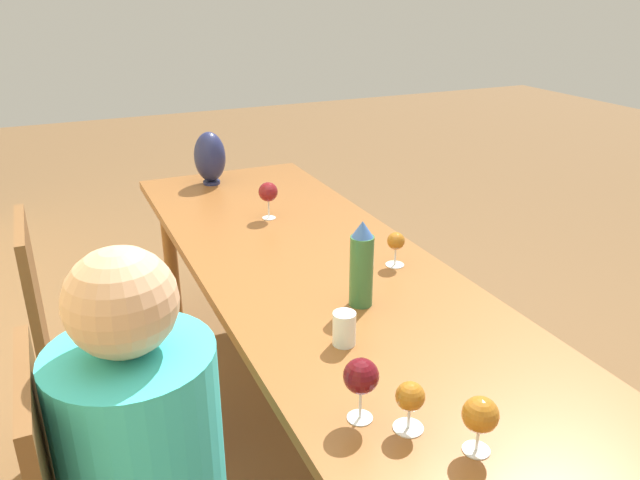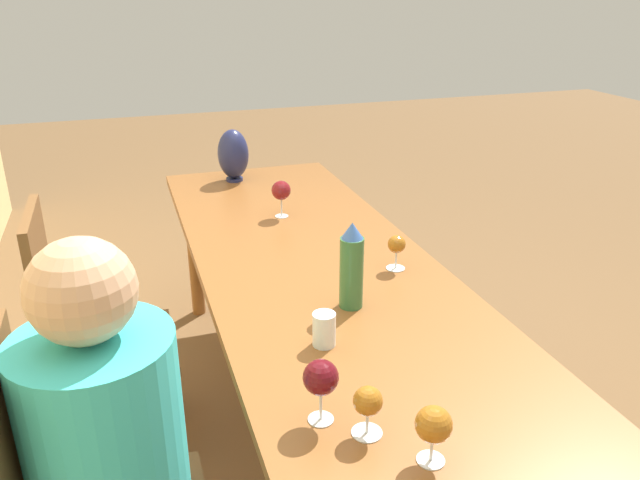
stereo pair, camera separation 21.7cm
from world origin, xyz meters
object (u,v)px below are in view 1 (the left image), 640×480
Objects in this scene: vase at (210,157)px; chair_far at (82,347)px; wine_glass_3 at (396,242)px; water_bottle at (362,265)px; wine_glass_4 at (480,416)px; wine_glass_1 at (268,193)px; person_near at (152,478)px; water_tumbler at (344,329)px; wine_glass_2 at (361,377)px; wine_glass_0 at (410,398)px.

chair_far is (-0.89, 0.72, -0.38)m from vase.
wine_glass_3 is at bearing -106.65° from chair_far.
water_bottle is at bearing -122.63° from chair_far.
wine_glass_4 reaches higher than wine_glass_3.
wine_glass_1 is 1.27× the size of wine_glass_3.
wine_glass_4 is at bearing -148.69° from chair_far.
vase is at bearing -39.08° from chair_far.
person_near is (-0.88, -0.09, 0.14)m from chair_far.
water_bottle is at bearing -38.95° from water_tumbler.
vase is 0.58m from wine_glass_1.
wine_glass_3 is 0.93× the size of wine_glass_4.
wine_glass_4 is (-2.09, -0.01, -0.04)m from vase.
wine_glass_1 is 0.94m from chair_far.
wine_glass_2 is at bearing 42.11° from wine_glass_4.
wine_glass_3 is at bearing -164.28° from vase.
wine_glass_3 reaches higher than water_tumbler.
water_bottle reaches higher than wine_glass_0.
wine_glass_2 is at bearing 169.04° from wine_glass_1.
water_tumbler is at bearing 7.94° from wine_glass_4.
water_tumbler is (-0.19, 0.15, -0.09)m from water_bottle.
wine_glass_3 is (-0.63, -0.25, -0.03)m from wine_glass_1.
water_bottle is 0.55m from wine_glass_2.
wine_glass_4 is at bearing -179.63° from vase.
wine_glass_3 is (-1.20, -0.34, -0.05)m from vase.
person_near is (0.21, 0.55, -0.19)m from wine_glass_0.
chair_far is (-0.31, 0.81, -0.36)m from wine_glass_1.
wine_glass_4 is (-1.52, 0.08, -0.02)m from wine_glass_1.
person_near is at bearing 120.23° from wine_glass_3.
wine_glass_3 is 0.95m from wine_glass_4.
vase reaches higher than wine_glass_4.
water_tumbler is 0.61× the size of wine_glass_2.
wine_glass_4 is (-0.50, -0.07, 0.04)m from water_tumbler.
vase is 1.94× the size of wine_glass_4.
wine_glass_0 is at bearing -110.63° from person_near.
wine_glass_3 is at bearing -59.77° from person_near.
wine_glass_0 is at bearing 151.30° from wine_glass_3.
vase reaches higher than wine_glass_2.
wine_glass_0 is at bearing -132.21° from wine_glass_2.
person_near reaches higher than wine_glass_2.
chair_far is (0.32, 1.06, -0.33)m from wine_glass_3.
person_near is (-0.36, 0.72, -0.24)m from water_bottle.
person_near is (-0.56, 0.97, -0.20)m from wine_glass_3.
wine_glass_1 is at bearing -171.03° from vase.
vase reaches higher than water_tumbler.
wine_glass_2 is (0.08, 0.08, 0.03)m from wine_glass_0.
chair_far is at bearing 31.31° from wine_glass_4.
wine_glass_2 is (-0.30, 0.11, 0.07)m from water_tumbler.
wine_glass_3 is at bearing -28.70° from wine_glass_0.
vase is at bearing 0.37° from wine_glass_4.
wine_glass_4 reaches higher than wine_glass_0.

